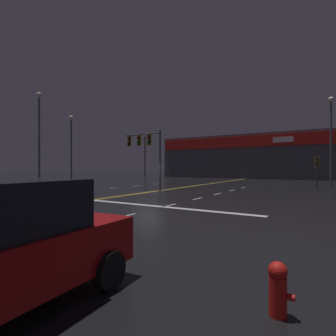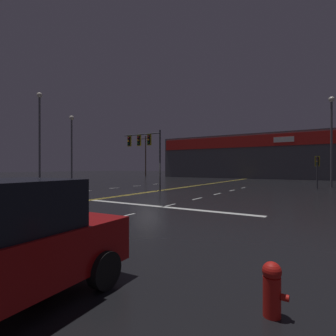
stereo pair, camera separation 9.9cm
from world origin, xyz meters
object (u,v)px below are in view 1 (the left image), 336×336
(traffic_signal_median, at_px, (144,144))
(streetlight_near_right, at_px, (331,129))
(streetlight_near_left, at_px, (71,140))
(fire_hydrant, at_px, (278,287))
(streetlight_median_approach, at_px, (39,127))
(traffic_signal_corner_northeast, at_px, (317,165))

(traffic_signal_median, xyz_separation_m, streetlight_near_right, (14.40, 12.90, 1.84))
(traffic_signal_median, bearing_deg, streetlight_near_left, 168.81)
(streetlight_near_left, xyz_separation_m, fire_hydrant, (26.87, -17.67, -5.13))
(traffic_signal_median, height_order, streetlight_near_right, streetlight_near_right)
(traffic_signal_median, distance_m, streetlight_median_approach, 12.18)
(streetlight_near_left, bearing_deg, fire_hydrant, -33.32)
(streetlight_median_approach, bearing_deg, traffic_signal_median, 12.65)
(traffic_signal_median, xyz_separation_m, traffic_signal_corner_northeast, (13.23, 10.13, -1.84))
(traffic_signal_corner_northeast, distance_m, streetlight_median_approach, 28.28)
(streetlight_near_left, distance_m, streetlight_median_approach, 5.54)
(traffic_signal_corner_northeast, height_order, streetlight_near_right, streetlight_near_right)
(streetlight_near_left, xyz_separation_m, streetlight_median_approach, (1.58, -5.25, 0.77))
(traffic_signal_corner_northeast, relative_size, streetlight_near_right, 0.34)
(traffic_signal_median, xyz_separation_m, streetlight_near_left, (-13.27, 2.63, 1.39))
(traffic_signal_median, xyz_separation_m, streetlight_median_approach, (-11.69, -2.62, 2.16))
(streetlight_near_left, bearing_deg, traffic_signal_corner_northeast, 15.80)
(streetlight_near_right, bearing_deg, streetlight_near_left, -159.64)
(traffic_signal_median, distance_m, streetlight_near_right, 19.42)
(streetlight_near_left, height_order, fire_hydrant, streetlight_near_left)
(streetlight_near_left, bearing_deg, streetlight_median_approach, -73.23)
(streetlight_near_left, distance_m, fire_hydrant, 32.56)
(streetlight_near_left, xyz_separation_m, streetlight_near_right, (27.68, 10.27, 0.45))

